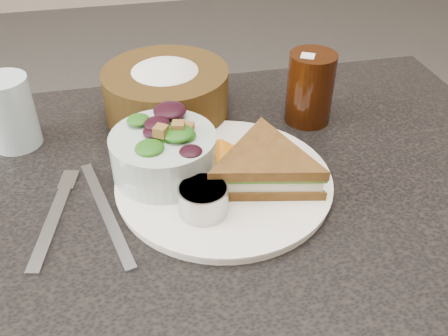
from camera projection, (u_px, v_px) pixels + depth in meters
The scene contains 10 objects.
dinner_plate at pixel (224, 182), 0.67m from camera, with size 0.29×0.29×0.01m, color white.
sandwich at pixel (265, 167), 0.65m from camera, with size 0.17×0.17×0.05m, color brown, non-canonical shape.
salad_bowl at pixel (163, 147), 0.66m from camera, with size 0.14×0.14×0.08m, color #A7B8B1, non-canonical shape.
dressing_ramekin at pixel (203, 200), 0.61m from camera, with size 0.06×0.06×0.04m, color #A1A1A2.
orange_wedge at pixel (220, 147), 0.70m from camera, with size 0.07×0.07×0.03m, color orange.
fork at pixel (52, 222), 0.62m from camera, with size 0.02×0.17×0.00m, color #AAABAD.
knife at pixel (106, 212), 0.63m from camera, with size 0.01×0.21×0.00m, color #A8ABB6.
bread_basket at pixel (166, 86), 0.79m from camera, with size 0.20×0.20×0.11m, color #483313, non-canonical shape.
cola_glass at pixel (310, 85), 0.78m from camera, with size 0.07×0.07×0.13m, color black, non-canonical shape.
water_glass at pixel (10, 112), 0.73m from camera, with size 0.07×0.07×0.11m, color #AFC5CD.
Camera 1 is at (-0.07, -0.49, 1.18)m, focal length 40.00 mm.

